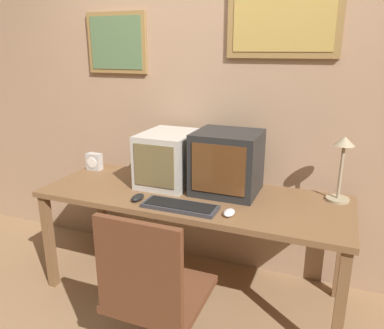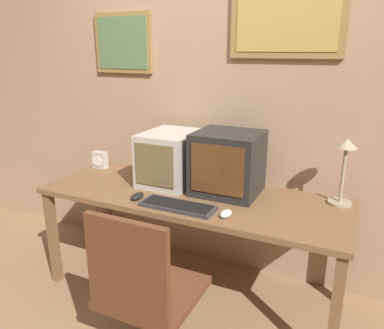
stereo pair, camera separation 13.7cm
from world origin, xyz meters
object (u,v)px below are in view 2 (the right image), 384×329
(keyboard_main, at_px, (178,206))
(mouse_far_corner, at_px, (137,196))
(monitor_right, at_px, (228,163))
(office_chair, at_px, (147,307))
(desk_lamp, at_px, (345,162))
(desk_clock, at_px, (100,160))
(monitor_left, at_px, (170,158))
(mouse_near_keyboard, at_px, (226,213))

(keyboard_main, height_order, mouse_far_corner, mouse_far_corner)
(monitor_right, xyz_separation_m, office_chair, (-0.09, -0.87, -0.53))
(desk_lamp, bearing_deg, mouse_far_corner, -158.27)
(desk_clock, bearing_deg, keyboard_main, -25.37)
(mouse_far_corner, bearing_deg, keyboard_main, -2.75)
(desk_lamp, xyz_separation_m, office_chair, (-0.79, -0.98, -0.59))
(monitor_left, xyz_separation_m, monitor_right, (0.43, -0.01, 0.02))
(mouse_far_corner, xyz_separation_m, desk_clock, (-0.63, 0.42, 0.05))
(mouse_near_keyboard, height_order, mouse_far_corner, mouse_far_corner)
(monitor_left, bearing_deg, desk_lamp, 5.39)
(office_chair, bearing_deg, mouse_near_keyboard, 67.23)
(mouse_far_corner, bearing_deg, office_chair, -53.84)
(mouse_far_corner, bearing_deg, monitor_right, 36.85)
(keyboard_main, xyz_separation_m, mouse_near_keyboard, (0.30, 0.01, 0.00))
(keyboard_main, distance_m, mouse_far_corner, 0.30)
(mouse_near_keyboard, height_order, desk_clock, desk_clock)
(keyboard_main, height_order, office_chair, office_chair)
(keyboard_main, bearing_deg, office_chair, -80.64)
(desk_clock, bearing_deg, office_chair, -43.09)
(mouse_near_keyboard, xyz_separation_m, office_chair, (-0.22, -0.52, -0.34))
(monitor_left, bearing_deg, office_chair, -69.29)
(monitor_right, xyz_separation_m, desk_lamp, (0.69, 0.11, 0.07))
(monitor_left, distance_m, desk_clock, 0.69)
(office_chair, bearing_deg, keyboard_main, 99.36)
(monitor_right, relative_size, mouse_far_corner, 3.61)
(monitor_left, xyz_separation_m, desk_lamp, (1.12, 0.11, 0.09))
(keyboard_main, bearing_deg, monitor_right, 64.40)
(desk_clock, bearing_deg, desk_lamp, 1.29)
(monitor_right, bearing_deg, keyboard_main, -115.60)
(mouse_near_keyboard, distance_m, desk_lamp, 0.78)
(monitor_left, distance_m, monitor_right, 0.43)
(monitor_left, height_order, desk_lamp, desk_lamp)
(monitor_right, distance_m, office_chair, 1.02)
(mouse_far_corner, distance_m, desk_clock, 0.76)
(keyboard_main, distance_m, mouse_near_keyboard, 0.30)
(desk_lamp, bearing_deg, mouse_near_keyboard, -140.72)
(desk_lamp, bearing_deg, office_chair, -128.67)
(keyboard_main, relative_size, mouse_near_keyboard, 4.37)
(monitor_right, bearing_deg, desk_clock, 176.34)
(mouse_far_corner, xyz_separation_m, office_chair, (0.38, -0.52, -0.34))
(monitor_right, relative_size, desk_lamp, 1.01)
(monitor_left, height_order, office_chair, monitor_left)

